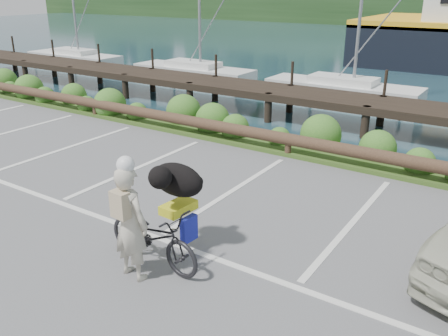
# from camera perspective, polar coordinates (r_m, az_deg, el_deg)

# --- Properties ---
(ground) EXTENTS (72.00, 72.00, 0.00)m
(ground) POSITION_cam_1_polar(r_m,az_deg,el_deg) (8.54, -6.22, -7.27)
(ground) COLOR #57575A
(vegetation_strip) EXTENTS (34.00, 1.60, 0.10)m
(vegetation_strip) POSITION_cam_1_polar(r_m,az_deg,el_deg) (12.70, 9.07, 2.51)
(vegetation_strip) COLOR #3D5B21
(vegetation_strip) RESTS_ON ground
(log_rail) EXTENTS (32.00, 0.30, 0.60)m
(log_rail) POSITION_cam_1_polar(r_m,az_deg,el_deg) (12.12, 7.66, 1.42)
(log_rail) COLOR #443021
(log_rail) RESTS_ON ground
(bicycle) EXTENTS (1.85, 0.77, 0.95)m
(bicycle) POSITION_cam_1_polar(r_m,az_deg,el_deg) (7.36, -8.53, -8.12)
(bicycle) COLOR black
(bicycle) RESTS_ON ground
(cyclist) EXTENTS (0.67, 0.47, 1.74)m
(cyclist) POSITION_cam_1_polar(r_m,az_deg,el_deg) (6.93, -11.22, -6.53)
(cyclist) COLOR #BDB5A0
(cyclist) RESTS_ON ground
(dog) EXTENTS (0.52, 0.95, 0.53)m
(dog) POSITION_cam_1_polar(r_m,az_deg,el_deg) (7.41, -5.62, -1.43)
(dog) COLOR black
(dog) RESTS_ON bicycle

